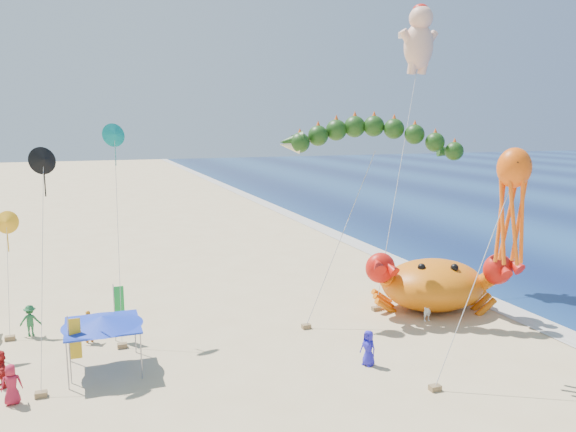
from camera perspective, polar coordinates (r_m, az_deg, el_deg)
The scene contains 10 objects.
ground at distance 32.45m, azimuth 4.63°, elevation -11.75°, with size 320.00×320.00×0.00m, color #D1B784.
foam_strip at distance 38.76m, azimuth 21.18°, elevation -8.80°, with size 320.00×320.00×0.00m, color silver.
crab_inflatable at distance 36.86m, azimuth 14.67°, elevation -6.59°, with size 8.96×7.57×3.93m.
dragon_kite at distance 34.08m, azimuth 8.62°, elevation 7.37°, with size 11.09×4.96×11.76m.
cherub_kite at distance 43.52m, azimuth 13.18°, elevation 17.22°, with size 7.82×7.39×20.13m.
octopus_kite at distance 27.10m, azimuth 21.79°, elevation 1.74°, with size 4.96×1.41×10.64m.
canopy_blue at distance 28.41m, azimuth -18.34°, elevation -10.10°, with size 3.75×3.75×2.71m.
feather_flags at distance 29.17m, azimuth -25.00°, elevation -10.90°, with size 8.79×5.26×3.20m.
beachgoers at distance 29.91m, azimuth -17.55°, elevation -12.28°, with size 23.63×10.75×1.76m.
small_kites at distance 31.88m, azimuth -24.42°, elevation 1.32°, with size 9.16×9.63×11.74m.
Camera 1 is at (-12.73, -27.46, 11.71)m, focal length 35.00 mm.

